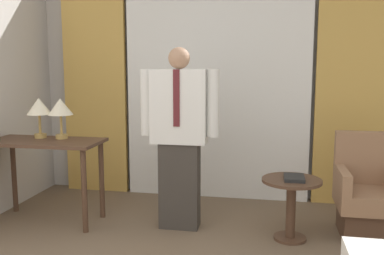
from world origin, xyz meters
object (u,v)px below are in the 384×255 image
(table_lamp_left, at_px, (39,108))
(table_lamp_right, at_px, (60,109))
(desk, at_px, (45,155))
(person, at_px, (179,133))
(armchair, at_px, (368,198))
(book, at_px, (294,178))
(side_table, at_px, (291,199))

(table_lamp_left, height_order, table_lamp_right, same)
(table_lamp_left, xyz_separation_m, table_lamp_right, (0.22, 0.00, 0.00))
(desk, xyz_separation_m, person, (1.28, 0.09, 0.23))
(person, bearing_deg, table_lamp_left, 178.64)
(person, xyz_separation_m, armchair, (1.67, 0.14, -0.55))
(table_lamp_left, distance_m, book, 2.47)
(desk, relative_size, armchair, 1.20)
(table_lamp_left, relative_size, side_table, 0.72)
(person, relative_size, armchair, 1.84)
(book, bearing_deg, table_lamp_right, 176.08)
(armchair, distance_m, side_table, 0.71)
(book, bearing_deg, armchair, 21.35)
(table_lamp_left, height_order, book, table_lamp_left)
(table_lamp_right, relative_size, side_table, 0.72)
(desk, xyz_separation_m, table_lamp_right, (0.11, 0.12, 0.43))
(desk, height_order, book, desk)
(table_lamp_right, relative_size, armchair, 0.43)
(desk, height_order, person, person)
(table_lamp_right, distance_m, side_table, 2.29)
(table_lamp_right, bearing_deg, person, -1.62)
(table_lamp_right, bearing_deg, desk, -132.68)
(armchair, bearing_deg, person, -175.28)
(desk, distance_m, table_lamp_left, 0.46)
(person, distance_m, side_table, 1.13)
(table_lamp_left, relative_size, table_lamp_right, 1.00)
(table_lamp_right, height_order, side_table, table_lamp_right)
(side_table, xyz_separation_m, book, (0.02, -0.01, 0.19))
(book, bearing_deg, table_lamp_left, 176.44)
(armchair, distance_m, book, 0.73)
(table_lamp_left, bearing_deg, armchair, 1.96)
(desk, bearing_deg, table_lamp_left, 132.68)
(table_lamp_left, distance_m, armchair, 3.15)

